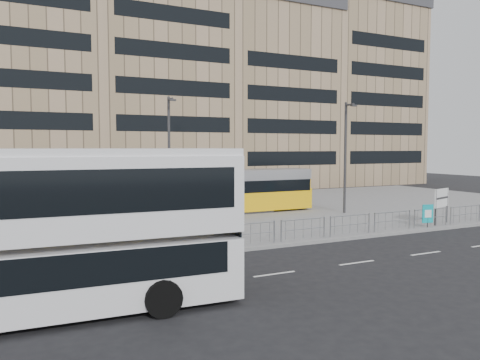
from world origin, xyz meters
name	(u,v)px	position (x,y,z in m)	size (l,w,h in m)	color
ground	(268,249)	(0.00, 0.00, 0.00)	(120.00, 120.00, 0.00)	black
plaza	(185,215)	(0.00, 12.00, 0.07)	(64.00, 24.00, 0.15)	slate
kerb	(268,247)	(0.00, 0.05, 0.07)	(64.00, 0.25, 0.17)	gray
building_row	(132,76)	(1.55, 34.27, 12.91)	(70.40, 18.40, 31.20)	brown
pedestrian_barrier	(298,224)	(2.00, 0.50, 0.98)	(32.07, 0.07, 1.10)	#96989E
road_markings	(338,265)	(1.00, -4.00, 0.01)	(62.00, 0.12, 0.01)	white
double_decker_bus	(27,228)	(-10.58, -5.01, 2.60)	(12.15, 3.52, 4.81)	silver
tram	(135,196)	(-3.78, 11.01, 1.70)	(26.15, 2.61, 3.08)	#F1B30D
station_sign	(442,200)	(12.68, 0.93, 1.66)	(1.82, 0.67, 2.17)	#2D2D30
ad_panel	(428,214)	(10.95, 0.40, 0.94)	(0.72, 0.19, 1.35)	#2D2D30
pedestrian	(71,232)	(-8.66, 2.59, 1.08)	(0.67, 0.44, 1.85)	black
traffic_light_west	(228,202)	(-1.36, 1.70, 2.12)	(0.19, 0.22, 3.10)	#2D2D30
lamp_post_west	(169,152)	(-1.36, 11.20, 4.57)	(0.45, 1.04, 8.09)	#2D2D30
lamp_post_east	(346,153)	(10.46, 7.39, 4.46)	(0.45, 1.04, 7.88)	#2D2D30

